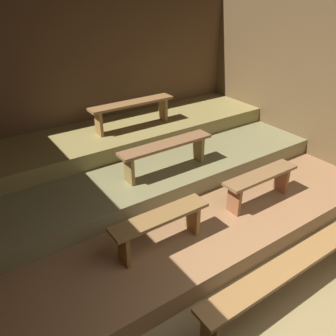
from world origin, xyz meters
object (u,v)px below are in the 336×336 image
bench_floor_center (292,267)px  bench_lower_left (160,223)px  bench_middle_center (166,150)px  bench_upper_center (132,108)px  bench_lower_right (260,181)px

bench_floor_center → bench_lower_left: (-0.85, 1.11, 0.22)m
bench_floor_center → bench_middle_center: bearing=91.7°
bench_floor_center → bench_middle_center: (-0.06, 2.15, 0.47)m
bench_middle_center → bench_upper_center: bearing=83.1°
bench_lower_left → bench_middle_center: bench_middle_center is taller
bench_floor_center → bench_upper_center: bearing=88.7°
bench_lower_left → bench_lower_right: 1.57m
bench_lower_right → bench_upper_center: size_ratio=0.80×
bench_lower_left → bench_middle_center: size_ratio=0.81×
bench_middle_center → bench_lower_left: bearing=-127.0°
bench_upper_center → bench_middle_center: bearing=-96.9°
bench_floor_center → bench_lower_right: 1.34m
bench_middle_center → bench_floor_center: bearing=-88.3°
bench_upper_center → bench_lower_left: bearing=-112.6°
bench_floor_center → bench_lower_left: bearing=127.4°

